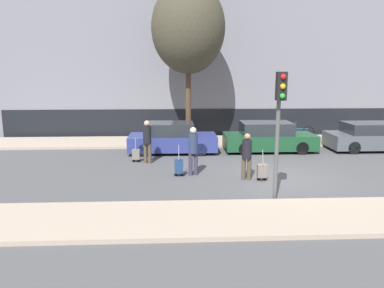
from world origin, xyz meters
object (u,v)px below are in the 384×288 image
Objects in this scene: pedestrian_center at (193,148)px; parked_bicycle at (299,132)px; trolley_left at (136,154)px; pedestrian_right at (247,154)px; traffic_light at (279,111)px; parked_car_0 at (172,139)px; trolley_right at (262,171)px; parked_car_2 at (372,137)px; trolley_center at (179,166)px; bare_tree_near_crossing at (188,28)px; parked_car_1 at (268,138)px; pedestrian_left at (147,139)px.

parked_bicycle is at bearing 34.17° from pedestrian_center.
trolley_left is at bearing -152.56° from parked_bicycle.
pedestrian_right reaches higher than trolley_left.
pedestrian_right is 0.44× the size of traffic_light.
parked_car_0 reaches higher than trolley_right.
parked_car_2 is at bearing -131.21° from pedestrian_right.
pedestrian_right is (2.41, -0.55, 0.57)m from trolley_center.
trolley_left is 0.28× the size of traffic_light.
parked_car_0 is at bearing -113.99° from bare_tree_near_crossing.
bare_tree_near_crossing is (0.87, 1.96, 5.26)m from parked_car_0.
parked_car_1 is 6.77m from bare_tree_near_crossing.
parked_car_2 is 2.40× the size of pedestrian_center.
pedestrian_left reaches higher than trolley_center.
traffic_light is (3.15, -6.97, 2.06)m from parked_car_0.
pedestrian_right is 0.82m from trolley_right.
pedestrian_right reaches higher than trolley_center.
pedestrian_left reaches higher than parked_car_0.
parked_car_2 reaches higher than trolley_center.
parked_car_0 is 2.47× the size of pedestrian_right.
parked_car_0 is 7.92m from traffic_light.
pedestrian_left is 1.53× the size of trolley_center.
parked_car_2 is at bearing -41.61° from parked_bicycle.
parked_car_0 is 5.42m from pedestrian_right.
traffic_light is (-6.69, -7.04, 2.09)m from parked_car_2.
pedestrian_right is 2.92m from traffic_light.
parked_car_1 is at bearing 73.46° from trolley_right.
pedestrian_center is (-3.86, -4.06, 0.38)m from parked_car_1.
parked_car_1 is 2.58× the size of pedestrian_right.
pedestrian_center reaches higher than parked_car_0.
bare_tree_near_crossing is at bearing 57.96° from trolley_left.
pedestrian_left is at bearing 130.30° from traffic_light.
pedestrian_right reaches higher than parked_bicycle.
trolley_center is 8.27m from bare_tree_near_crossing.
parked_car_1 is 3.66× the size of trolley_center.
trolley_left is 5.60m from trolley_right.
parked_car_2 is 9.93m from traffic_light.
pedestrian_center is (-9.01, -4.09, 0.40)m from parked_car_2.
trolley_right is (3.22, -4.84, -0.32)m from parked_car_0.
parked_car_2 is 3.77m from parked_bicycle.
traffic_light is (-0.08, -2.14, 2.38)m from trolley_right.
pedestrian_right is (2.69, -4.69, 0.29)m from parked_car_0.
trolley_right is 0.14× the size of bare_tree_near_crossing.
parked_car_0 is 9.83m from parked_car_2.
parked_car_2 reaches higher than parked_bicycle.
pedestrian_left is at bearing 122.00° from trolley_center.
bare_tree_near_crossing is at bearing 168.04° from parked_car_2.
parked_car_0 is at bearing -179.61° from parked_car_2.
traffic_light is at bearing -27.39° from pedestrian_left.
parked_bicycle is at bearing -105.66° from pedestrian_right.
parked_bicycle is 0.22× the size of bare_tree_near_crossing.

